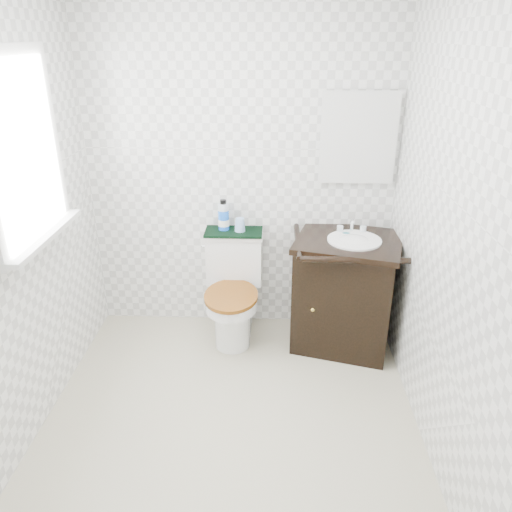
# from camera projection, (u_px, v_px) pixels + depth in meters

# --- Properties ---
(floor) EXTENTS (2.40, 2.40, 0.00)m
(floor) POSITION_uv_depth(u_px,v_px,m) (230.00, 425.00, 2.93)
(floor) COLOR beige
(floor) RESTS_ON ground
(wall_back) EXTENTS (2.40, 0.00, 2.40)m
(wall_back) POSITION_uv_depth(u_px,v_px,m) (241.00, 172.00, 3.53)
(wall_back) COLOR white
(wall_back) RESTS_ON ground
(wall_front) EXTENTS (2.40, 0.00, 2.40)m
(wall_front) POSITION_uv_depth(u_px,v_px,m) (183.00, 398.00, 1.34)
(wall_front) COLOR white
(wall_front) RESTS_ON ground
(wall_left) EXTENTS (0.00, 2.40, 2.40)m
(wall_left) POSITION_uv_depth(u_px,v_px,m) (4.00, 232.00, 2.48)
(wall_left) COLOR white
(wall_left) RESTS_ON ground
(wall_right) EXTENTS (0.00, 2.40, 2.40)m
(wall_right) POSITION_uv_depth(u_px,v_px,m) (452.00, 238.00, 2.40)
(wall_right) COLOR white
(wall_right) RESTS_ON ground
(window) EXTENTS (0.02, 0.70, 0.90)m
(window) POSITION_uv_depth(u_px,v_px,m) (20.00, 150.00, 2.56)
(window) COLOR white
(window) RESTS_ON wall_left
(mirror) EXTENTS (0.50, 0.02, 0.60)m
(mirror) POSITION_uv_depth(u_px,v_px,m) (358.00, 138.00, 3.38)
(mirror) COLOR silver
(mirror) RESTS_ON wall_back
(toilet) EXTENTS (0.42, 0.62, 0.78)m
(toilet) POSITION_uv_depth(u_px,v_px,m) (233.00, 294.00, 3.67)
(toilet) COLOR white
(toilet) RESTS_ON floor
(vanity) EXTENTS (0.83, 0.76, 0.92)m
(vanity) POSITION_uv_depth(u_px,v_px,m) (345.00, 290.00, 3.55)
(vanity) COLOR black
(vanity) RESTS_ON floor
(trash_bin) EXTENTS (0.19, 0.16, 0.26)m
(trash_bin) POSITION_uv_depth(u_px,v_px,m) (241.00, 310.00, 3.88)
(trash_bin) COLOR silver
(trash_bin) RESTS_ON floor
(towel) EXTENTS (0.41, 0.22, 0.02)m
(towel) POSITION_uv_depth(u_px,v_px,m) (234.00, 232.00, 3.60)
(towel) COLOR black
(towel) RESTS_ON toilet
(mouthwash_bottle) EXTENTS (0.08, 0.08, 0.22)m
(mouthwash_bottle) POSITION_uv_depth(u_px,v_px,m) (224.00, 216.00, 3.58)
(mouthwash_bottle) COLOR blue
(mouthwash_bottle) RESTS_ON towel
(cup) EXTENTS (0.08, 0.08, 0.10)m
(cup) POSITION_uv_depth(u_px,v_px,m) (240.00, 225.00, 3.57)
(cup) COLOR #90B7EB
(cup) RESTS_ON towel
(soap_bar) EXTENTS (0.07, 0.04, 0.02)m
(soap_bar) POSITION_uv_depth(u_px,v_px,m) (346.00, 233.00, 3.46)
(soap_bar) COLOR #186573
(soap_bar) RESTS_ON vanity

